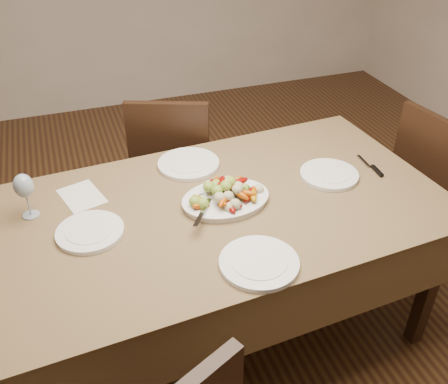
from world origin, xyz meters
TOP-DOWN VIEW (x-y plane):
  - floor at (0.00, 0.00)m, footprint 6.00×6.00m
  - dining_table at (-0.10, 0.17)m, footprint 1.90×1.16m
  - chair_far at (-0.11, 0.99)m, footprint 0.54×0.54m
  - chair_right at (1.17, 0.26)m, footprint 0.48×0.48m
  - serving_platter at (-0.09, 0.18)m, footprint 0.37×0.29m
  - roasted_vegetables at (-0.09, 0.18)m, footprint 0.31×0.22m
  - serving_spoon at (-0.15, 0.13)m, footprint 0.27×0.20m
  - plate_left at (-0.64, 0.16)m, footprint 0.26×0.26m
  - plate_right at (0.42, 0.21)m, footprint 0.26×0.26m
  - plate_far at (-0.15, 0.51)m, footprint 0.28×0.28m
  - plate_near at (-0.10, -0.22)m, footprint 0.28×0.28m
  - wine_glass at (-0.85, 0.35)m, footprint 0.08×0.08m
  - menu_card at (-0.65, 0.42)m, footprint 0.20×0.24m
  - table_knife at (0.63, 0.22)m, footprint 0.03×0.20m

SIDE VIEW (x-z plane):
  - floor at x=0.00m, z-range 0.00..0.00m
  - dining_table at x=-0.10m, z-range 0.00..0.76m
  - chair_far at x=-0.11m, z-range 0.00..0.95m
  - chair_right at x=1.17m, z-range 0.00..0.95m
  - menu_card at x=-0.65m, z-range 0.76..0.76m
  - table_knife at x=0.63m, z-range 0.76..0.77m
  - plate_left at x=-0.64m, z-range 0.76..0.78m
  - plate_right at x=0.42m, z-range 0.76..0.78m
  - plate_far at x=-0.15m, z-range 0.76..0.78m
  - plate_near at x=-0.10m, z-range 0.76..0.78m
  - serving_platter at x=-0.09m, z-range 0.76..0.78m
  - serving_spoon at x=-0.15m, z-range 0.79..0.82m
  - roasted_vegetables at x=-0.09m, z-range 0.78..0.87m
  - wine_glass at x=-0.85m, z-range 0.76..0.96m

